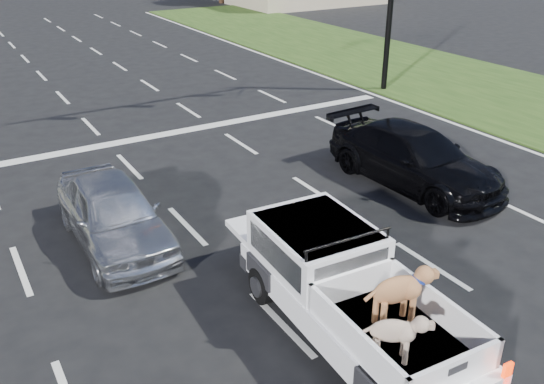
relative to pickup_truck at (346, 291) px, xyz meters
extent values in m
plane|color=black|center=(0.99, 0.73, -0.84)|extent=(160.00, 160.00, 0.00)
cube|color=silver|center=(-4.26, 6.73, -0.83)|extent=(0.12, 60.00, 0.01)
cube|color=silver|center=(-0.76, 6.73, -0.83)|extent=(0.12, 60.00, 0.01)
cube|color=silver|center=(2.74, 6.73, -0.83)|extent=(0.12, 60.00, 0.01)
cube|color=silver|center=(6.24, 6.73, -0.83)|extent=(0.12, 60.00, 0.01)
cube|color=silver|center=(9.79, 6.73, -0.83)|extent=(0.15, 60.00, 0.01)
cube|color=silver|center=(0.99, 10.73, -0.83)|extent=(17.00, 0.45, 0.01)
cube|color=#224114|center=(13.99, 6.73, -0.81)|extent=(8.00, 60.00, 0.06)
cylinder|color=black|center=(0.68, -1.93, -0.50)|extent=(0.28, 0.69, 0.68)
cylinder|color=black|center=(-0.70, 1.45, -0.50)|extent=(0.28, 0.69, 0.68)
cylinder|color=black|center=(0.85, 1.37, -0.50)|extent=(0.28, 0.69, 0.68)
cube|color=white|center=(-0.01, -0.20, -0.25)|extent=(1.94, 4.81, 0.46)
cube|color=white|center=(0.05, 0.92, 0.37)|extent=(1.74, 2.13, 0.77)
cube|color=black|center=(0.00, -0.10, 0.39)|extent=(1.38, 0.10, 0.55)
cylinder|color=black|center=(0.00, 0.02, 0.93)|extent=(1.61, 0.13, 0.04)
cube|color=black|center=(-0.06, -1.24, -0.04)|extent=(1.70, 2.35, 0.05)
cube|color=white|center=(-0.82, -1.21, 0.22)|extent=(0.19, 2.27, 0.46)
cube|color=white|center=(0.70, -1.28, 0.22)|extent=(0.19, 2.27, 0.46)
cube|color=white|center=(-0.12, -2.34, 0.22)|extent=(1.59, 0.15, 0.46)
cube|color=red|center=(0.63, -2.57, 0.01)|extent=(0.15, 0.06, 0.36)
imported|color=silver|center=(-2.32, 4.79, -0.13)|extent=(1.69, 4.17, 1.42)
imported|color=black|center=(5.14, 3.86, -0.11)|extent=(2.38, 5.14, 1.45)
camera|label=1|loc=(-4.93, -5.92, 5.34)|focal=38.00mm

